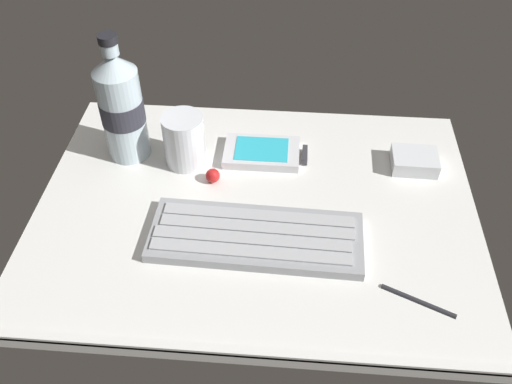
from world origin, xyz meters
The scene contains 8 objects.
ground_plane centered at (0.00, -0.23, -0.99)cm, with size 64.00×48.00×2.80cm.
keyboard centered at (0.51, -6.46, 0.81)cm, with size 29.29×11.78×1.70cm.
handheld_device centered at (0.66, 11.50, 0.73)cm, with size 12.81×7.62×1.50cm.
juice_cup centered at (-11.85, 9.28, 3.91)cm, with size 6.40×6.40×8.50cm.
water_bottle centered at (-21.23, 10.73, 9.01)cm, with size 6.73×6.73×20.80cm.
charger_block centered at (23.97, 10.78, 1.20)cm, with size 7.00×5.60×2.40cm, color silver.
trackball_mouse centered at (-7.00, 5.00, 1.10)cm, with size 2.20×2.20×2.20cm, color red.
stylus_pen centered at (21.42, -14.85, 0.35)cm, with size 0.70×0.70×9.50cm, color #26262B.
Camera 1 is at (4.44, -55.84, 57.18)cm, focal length 38.49 mm.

